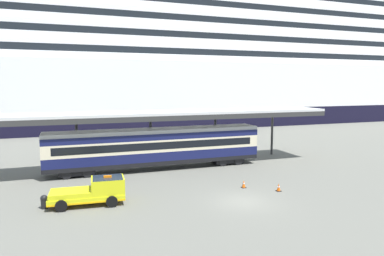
# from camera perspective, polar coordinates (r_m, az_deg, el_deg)

# --- Properties ---
(ground_plane) EXTENTS (400.00, 400.00, 0.00)m
(ground_plane) POSITION_cam_1_polar(r_m,az_deg,el_deg) (26.42, 8.46, -11.75)
(ground_plane) COLOR #63635B
(cruise_ship) EXTENTS (156.94, 30.02, 44.88)m
(cruise_ship) POSITION_cam_1_polar(r_m,az_deg,el_deg) (80.74, -1.90, 11.98)
(cruise_ship) COLOR black
(cruise_ship) RESTS_ON ground
(platform_canopy) EXTENTS (37.78, 5.06, 5.80)m
(platform_canopy) POSITION_cam_1_polar(r_m,az_deg,el_deg) (35.43, -6.02, 2.24)
(platform_canopy) COLOR silver
(platform_canopy) RESTS_ON ground
(train_carriage) EXTENTS (21.43, 2.81, 4.11)m
(train_carriage) POSITION_cam_1_polar(r_m,az_deg,el_deg) (35.44, -5.79, -3.03)
(train_carriage) COLOR black
(train_carriage) RESTS_ON ground
(service_truck) EXTENTS (5.33, 2.54, 2.02)m
(service_truck) POSITION_cam_1_polar(r_m,az_deg,el_deg) (26.27, -15.59, -9.79)
(service_truck) COLOR yellow
(service_truck) RESTS_ON ground
(traffic_cone_near) EXTENTS (0.36, 0.36, 0.64)m
(traffic_cone_near) POSITION_cam_1_polar(r_m,az_deg,el_deg) (29.26, 13.94, -9.37)
(traffic_cone_near) COLOR black
(traffic_cone_near) RESTS_ON ground
(traffic_cone_mid) EXTENTS (0.36, 0.36, 0.64)m
(traffic_cone_mid) POSITION_cam_1_polar(r_m,az_deg,el_deg) (29.66, 8.43, -9.02)
(traffic_cone_mid) COLOR black
(traffic_cone_mid) RESTS_ON ground
(quay_bollard) EXTENTS (0.48, 0.48, 0.96)m
(quay_bollard) POSITION_cam_1_polar(r_m,az_deg,el_deg) (26.63, -22.97, -10.93)
(quay_bollard) COLOR black
(quay_bollard) RESTS_ON ground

